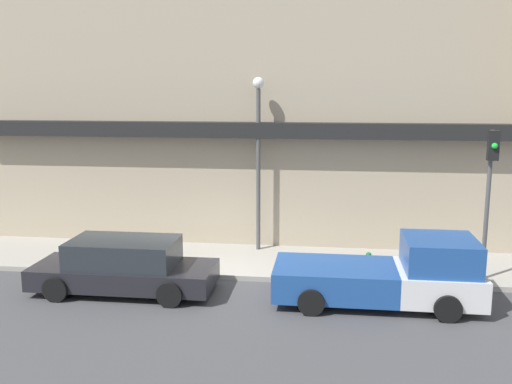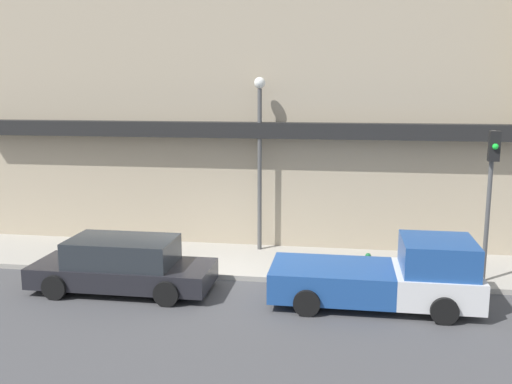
% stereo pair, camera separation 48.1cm
% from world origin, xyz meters
% --- Properties ---
extents(ground_plane, '(80.00, 80.00, 0.00)m').
position_xyz_m(ground_plane, '(0.00, 0.00, 0.00)').
color(ground_plane, '#424244').
extents(sidewalk, '(36.00, 3.33, 0.15)m').
position_xyz_m(sidewalk, '(0.00, 1.66, 0.07)').
color(sidewalk, '#9E998E').
rests_on(sidewalk, ground).
extents(building, '(19.80, 3.80, 11.82)m').
position_xyz_m(building, '(0.01, 4.81, 5.90)').
color(building, tan).
rests_on(building, ground).
extents(pickup_truck, '(5.15, 2.23, 1.76)m').
position_xyz_m(pickup_truck, '(4.62, -1.22, 0.76)').
color(pickup_truck, silver).
rests_on(pickup_truck, ground).
extents(parked_car, '(4.86, 2.07, 1.45)m').
position_xyz_m(parked_car, '(-2.39, -1.22, 0.70)').
color(parked_car, black).
rests_on(parked_car, ground).
extents(fire_hydrant, '(0.17, 0.17, 0.64)m').
position_xyz_m(fire_hydrant, '(4.20, 0.69, 0.47)').
color(fire_hydrant, '#196633').
rests_on(fire_hydrant, sidewalk).
extents(street_lamp, '(0.36, 0.36, 5.61)m').
position_xyz_m(street_lamp, '(0.75, 2.82, 3.65)').
color(street_lamp, '#4C4C4C').
rests_on(street_lamp, sidewalk).
extents(traffic_light, '(0.28, 0.42, 4.16)m').
position_xyz_m(traffic_light, '(7.34, 0.55, 2.99)').
color(traffic_light, '#4C4C4C').
rests_on(traffic_light, sidewalk).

